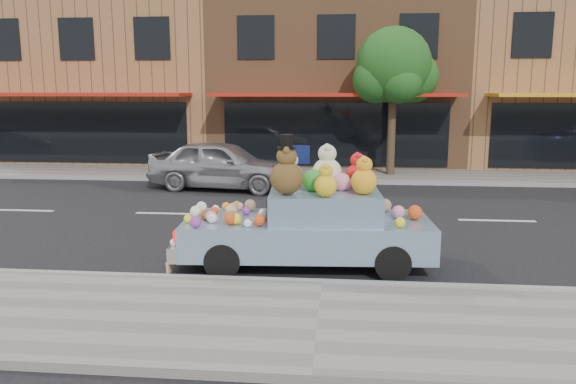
# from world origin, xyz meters

# --- Properties ---
(ground) EXTENTS (120.00, 120.00, 0.00)m
(ground) POSITION_xyz_m (0.00, 0.00, 0.00)
(ground) COLOR black
(ground) RESTS_ON ground
(near_sidewalk) EXTENTS (60.00, 3.00, 0.12)m
(near_sidewalk) POSITION_xyz_m (0.00, -6.50, 0.06)
(near_sidewalk) COLOR gray
(near_sidewalk) RESTS_ON ground
(far_sidewalk) EXTENTS (60.00, 3.00, 0.12)m
(far_sidewalk) POSITION_xyz_m (0.00, 6.50, 0.06)
(far_sidewalk) COLOR gray
(far_sidewalk) RESTS_ON ground
(near_kerb) EXTENTS (60.00, 0.12, 0.13)m
(near_kerb) POSITION_xyz_m (0.00, -5.00, 0.07)
(near_kerb) COLOR gray
(near_kerb) RESTS_ON ground
(far_kerb) EXTENTS (60.00, 0.12, 0.13)m
(far_kerb) POSITION_xyz_m (0.00, 5.00, 0.07)
(far_kerb) COLOR gray
(far_kerb) RESTS_ON ground
(storefront_left) EXTENTS (10.00, 9.80, 7.30)m
(storefront_left) POSITION_xyz_m (-10.00, 11.97, 3.64)
(storefront_left) COLOR #92613D
(storefront_left) RESTS_ON ground
(storefront_mid) EXTENTS (10.00, 9.80, 7.30)m
(storefront_mid) POSITION_xyz_m (0.00, 11.97, 3.64)
(storefront_mid) COLOR #91613D
(storefront_mid) RESTS_ON ground
(storefront_right) EXTENTS (10.00, 9.80, 7.30)m
(storefront_right) POSITION_xyz_m (10.00, 11.97, 3.64)
(storefront_right) COLOR #92613D
(storefront_right) RESTS_ON ground
(street_tree) EXTENTS (3.00, 2.70, 5.22)m
(street_tree) POSITION_xyz_m (2.03, 6.55, 3.69)
(street_tree) COLOR #38281C
(street_tree) RESTS_ON ground
(car_silver) EXTENTS (4.75, 2.46, 1.54)m
(car_silver) POSITION_xyz_m (-3.46, 3.63, 0.77)
(car_silver) COLOR #A6A7AB
(car_silver) RESTS_ON ground
(art_car) EXTENTS (4.58, 2.01, 2.36)m
(art_car) POSITION_xyz_m (-0.28, -3.85, 0.79)
(art_car) COLOR black
(art_car) RESTS_ON ground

